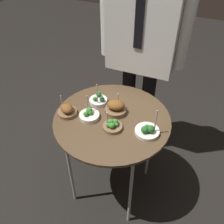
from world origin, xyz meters
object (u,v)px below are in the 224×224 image
object	(u,v)px
bowl_roast_back_left	(116,108)
bowl_broccoli_center	(98,100)
bowl_roast_back_right	(67,110)
bowl_broccoli_front_right	(113,126)
waiter_figure	(143,36)
bowl_broccoli_near_rim	(147,131)
bowl_broccoli_front_center	(89,115)
serving_cart	(112,124)

from	to	relation	value
bowl_roast_back_left	bowl_broccoli_center	bearing A→B (deg)	161.58
bowl_roast_back_right	bowl_broccoli_front_right	bearing A→B (deg)	-1.32
bowl_broccoli_center	waiter_figure	xyz separation A→B (m)	(0.16, 0.39, 0.30)
bowl_broccoli_near_rim	waiter_figure	world-z (taller)	waiter_figure
bowl_broccoli_front_center	waiter_figure	world-z (taller)	waiter_figure
bowl_broccoli_near_rim	bowl_roast_back_left	bearing A→B (deg)	156.63
bowl_broccoli_center	waiter_figure	world-z (taller)	waiter_figure
bowl_roast_back_left	bowl_broccoli_front_right	world-z (taller)	bowl_broccoli_front_right
serving_cart	bowl_broccoli_center	xyz separation A→B (m)	(-0.14, 0.11, 0.07)
bowl_roast_back_left	waiter_figure	size ratio (longest dim) A/B	0.08
bowl_roast_back_right	waiter_figure	xyz separation A→B (m)	(0.28, 0.57, 0.29)
serving_cart	bowl_broccoli_front_center	xyz separation A→B (m)	(-0.13, -0.05, 0.07)
bowl_broccoli_center	bowl_roast_back_left	size ratio (longest dim) A/B	1.24
bowl_broccoli_center	bowl_broccoli_front_right	size ratio (longest dim) A/B	1.33
serving_cart	bowl_roast_back_right	size ratio (longest dim) A/B	5.47
bowl_broccoli_near_rim	serving_cart	bearing A→B (deg)	170.26
bowl_broccoli_front_center	bowl_broccoli_front_right	bearing A→B (deg)	-10.87
serving_cart	bowl_broccoli_front_center	world-z (taller)	bowl_broccoli_front_center
serving_cart	bowl_roast_back_right	xyz separation A→B (m)	(-0.27, -0.07, 0.08)
serving_cart	bowl_broccoli_near_rim	bearing A→B (deg)	-9.74
serving_cart	bowl_broccoli_center	bearing A→B (deg)	142.62
bowl_broccoli_center	bowl_broccoli_front_right	xyz separation A→B (m)	(0.18, -0.19, 0.00)
bowl_broccoli_near_rim	bowl_broccoli_front_right	world-z (taller)	bowl_broccoli_near_rim
bowl_broccoli_front_right	bowl_roast_back_right	xyz separation A→B (m)	(-0.31, 0.01, 0.01)
bowl_broccoli_front_right	bowl_roast_back_right	bearing A→B (deg)	178.68
bowl_broccoli_front_right	bowl_broccoli_center	bearing A→B (deg)	133.60
bowl_roast_back_left	waiter_figure	bearing A→B (deg)	88.45
bowl_broccoli_near_rim	bowl_broccoli_front_right	distance (m)	0.20
serving_cart	waiter_figure	size ratio (longest dim) A/B	0.44
bowl_broccoli_near_rim	waiter_figure	distance (m)	0.65
waiter_figure	bowl_roast_back_right	bearing A→B (deg)	-116.44
bowl_broccoli_front_right	waiter_figure	bearing A→B (deg)	92.22
bowl_roast_back_left	bowl_broccoli_near_rim	size ratio (longest dim) A/B	0.78
bowl_broccoli_front_right	waiter_figure	size ratio (longest dim) A/B	0.08
bowl_roast_back_left	bowl_broccoli_near_rim	bearing A→B (deg)	-23.37
bowl_broccoli_near_rim	bowl_broccoli_center	bearing A→B (deg)	158.49
bowl_broccoli_front_right	waiter_figure	world-z (taller)	waiter_figure
bowl_broccoli_front_center	bowl_broccoli_center	bearing A→B (deg)	93.90
serving_cart	bowl_roast_back_left	bearing A→B (deg)	87.44
serving_cart	bowl_roast_back_right	world-z (taller)	bowl_roast_back_right
serving_cart	waiter_figure	xyz separation A→B (m)	(0.01, 0.50, 0.37)
bowl_broccoli_front_center	bowl_roast_back_right	bearing A→B (deg)	-169.75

